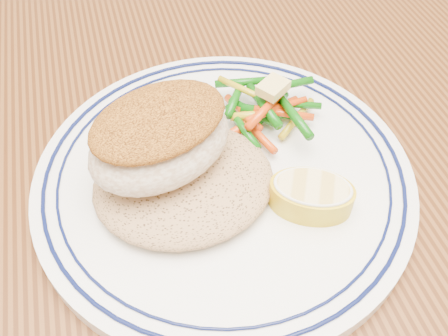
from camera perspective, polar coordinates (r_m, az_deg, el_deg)
The scene contains 7 objects.
dining_table at distance 0.49m, azimuth -1.98°, elevation -7.66°, with size 1.50×0.90×0.75m.
plate at distance 0.39m, azimuth -0.00°, elevation -1.00°, with size 0.30×0.30×0.02m.
rice_pilaf at distance 0.37m, azimuth -4.63°, elevation -1.26°, with size 0.14×0.12×0.03m, color #A27B51.
fish_fillet at distance 0.35m, azimuth -7.35°, elevation 3.49°, with size 0.13×0.11×0.05m.
vegetable_pile at distance 0.42m, azimuth 4.63°, elevation 6.63°, with size 0.10×0.09×0.03m.
butter_pat at distance 0.41m, azimuth 5.62°, elevation 9.14°, with size 0.02×0.02×0.01m, color #EDD174.
lemon_wedge at distance 0.36m, azimuth 9.95°, elevation -3.03°, with size 0.08×0.08×0.02m.
Camera 1 is at (-0.06, -0.26, 1.06)m, focal length 40.00 mm.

